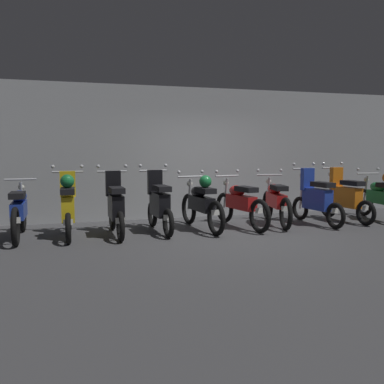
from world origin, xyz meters
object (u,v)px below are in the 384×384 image
(motorbike_slot_0, at_px, (19,211))
(motorbike_slot_7, at_px, (316,199))
(motorbike_slot_1, at_px, (68,206))
(motorbike_slot_2, at_px, (116,207))
(motorbike_slot_4, at_px, (201,203))
(motorbike_slot_9, at_px, (381,197))
(motorbike_slot_3, at_px, (159,204))
(motorbike_slot_8, at_px, (345,197))
(motorbike_slot_6, at_px, (276,201))
(motorbike_slot_5, at_px, (240,203))

(motorbike_slot_0, xyz_separation_m, motorbike_slot_7, (5.86, -0.24, 0.04))
(motorbike_slot_1, bearing_deg, motorbike_slot_2, -4.80)
(motorbike_slot_4, distance_m, motorbike_slot_9, 4.19)
(motorbike_slot_7, bearing_deg, motorbike_slot_1, 178.88)
(motorbike_slot_7, bearing_deg, motorbike_slot_3, 177.88)
(motorbike_slot_8, relative_size, motorbike_slot_9, 0.86)
(motorbike_slot_6, relative_size, motorbike_slot_7, 1.15)
(motorbike_slot_4, relative_size, motorbike_slot_7, 1.16)
(motorbike_slot_0, height_order, motorbike_slot_1, motorbike_slot_1)
(motorbike_slot_0, relative_size, motorbike_slot_7, 1.16)
(motorbike_slot_4, bearing_deg, motorbike_slot_6, 3.60)
(motorbike_slot_0, xyz_separation_m, motorbike_slot_6, (5.03, -0.04, 0.00))
(motorbike_slot_1, height_order, motorbike_slot_7, same)
(motorbike_slot_2, relative_size, motorbike_slot_3, 1.00)
(motorbike_slot_8, bearing_deg, motorbike_slot_1, -179.43)
(motorbike_slot_3, xyz_separation_m, motorbike_slot_7, (3.35, -0.12, 0.00))
(motorbike_slot_2, height_order, motorbike_slot_3, same)
(motorbike_slot_3, bearing_deg, motorbike_slot_4, -1.54)
(motorbike_slot_3, bearing_deg, motorbike_slot_2, -173.49)
(motorbike_slot_9, bearing_deg, motorbike_slot_6, 175.74)
(motorbike_slot_3, relative_size, motorbike_slot_8, 1.00)
(motorbike_slot_1, relative_size, motorbike_slot_3, 1.00)
(motorbike_slot_8, bearing_deg, motorbike_slot_3, -179.55)
(motorbike_slot_2, relative_size, motorbike_slot_8, 1.00)
(motorbike_slot_0, distance_m, motorbike_slot_7, 5.86)
(motorbike_slot_3, xyz_separation_m, motorbike_slot_4, (0.84, -0.02, 0.00))
(motorbike_slot_8, height_order, motorbike_slot_9, motorbike_slot_8)
(motorbike_slot_0, distance_m, motorbike_slot_4, 3.35)
(motorbike_slot_5, bearing_deg, motorbike_slot_3, 179.57)
(motorbike_slot_4, xyz_separation_m, motorbike_slot_7, (2.51, -0.10, -0.00))
(motorbike_slot_0, distance_m, motorbike_slot_8, 6.70)
(motorbike_slot_1, height_order, motorbike_slot_3, same)
(motorbike_slot_2, bearing_deg, motorbike_slot_3, 6.51)
(motorbike_slot_1, height_order, motorbike_slot_4, motorbike_slot_1)
(motorbike_slot_0, bearing_deg, motorbike_slot_5, -1.79)
(motorbike_slot_9, bearing_deg, motorbike_slot_3, 178.82)
(motorbike_slot_8, bearing_deg, motorbike_slot_2, -178.54)
(motorbike_slot_4, distance_m, motorbike_slot_6, 1.69)
(motorbike_slot_3, xyz_separation_m, motorbike_slot_8, (4.19, 0.03, 0.00))
(motorbike_slot_9, bearing_deg, motorbike_slot_8, 170.81)
(motorbike_slot_1, distance_m, motorbike_slot_8, 5.86)
(motorbike_slot_2, relative_size, motorbike_slot_6, 0.87)
(motorbike_slot_4, bearing_deg, motorbike_slot_0, 177.59)
(motorbike_slot_1, distance_m, motorbike_slot_5, 3.35)
(motorbike_slot_1, xyz_separation_m, motorbike_slot_2, (0.84, -0.07, -0.04))
(motorbike_slot_1, relative_size, motorbike_slot_6, 0.87)
(motorbike_slot_0, distance_m, motorbike_slot_3, 2.51)
(motorbike_slot_0, height_order, motorbike_slot_5, motorbike_slot_5)
(motorbike_slot_2, bearing_deg, motorbike_slot_8, 1.46)
(motorbike_slot_4, relative_size, motorbike_slot_9, 1.00)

